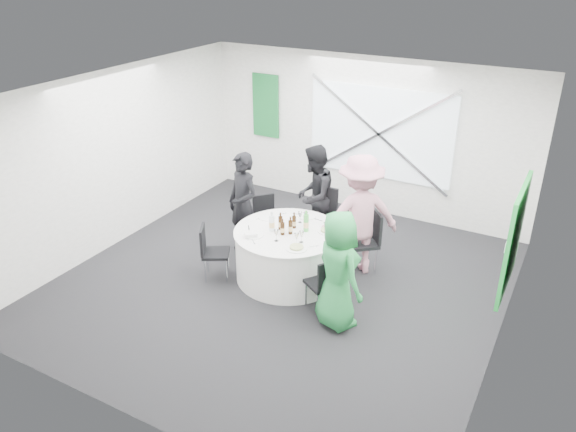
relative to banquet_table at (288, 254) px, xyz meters
The scene contains 48 objects.
floor 0.43m from the banquet_table, 90.00° to the right, with size 6.00×6.00×0.00m, color black.
ceiling 2.43m from the banquet_table, 90.00° to the right, with size 6.00×6.00×0.00m, color silver.
wall_back 2.98m from the banquet_table, 90.00° to the left, with size 6.00×6.00×0.00m, color silver.
wall_front 3.36m from the banquet_table, 90.00° to the right, with size 6.00×6.00×0.00m, color silver.
wall_left 3.17m from the banquet_table, behind, with size 6.00×6.00×0.00m, color silver.
wall_right 3.17m from the banquet_table, ahead, with size 6.00×6.00×0.00m, color silver.
window_panel 2.99m from the banquet_table, 83.80° to the left, with size 2.60×0.03×1.60m, color white.
window_brace_a 2.96m from the banquet_table, 83.71° to the left, with size 0.05×0.05×3.16m, color silver.
window_brace_b 2.96m from the banquet_table, 83.71° to the left, with size 0.05×0.05×3.16m, color silver.
green_banner 3.65m from the banquet_table, 126.03° to the left, with size 0.55×0.04×1.20m, color #125B30.
green_sign 3.08m from the banquet_table, ahead, with size 0.05×1.20×1.40m, color #1A9032.
banquet_table is the anchor object (origin of this frame).
chair_back 1.07m from the banquet_table, 88.73° to the left, with size 0.48×0.49×1.03m.
chair_back_left 1.11m from the banquet_table, 138.00° to the left, with size 0.53×0.53×0.83m.
chair_back_right 1.22m from the banquet_table, 39.24° to the left, with size 0.61×0.61×0.96m.
chair_front_right 1.02m from the banquet_table, 32.49° to the right, with size 0.52×0.52×0.83m.
chair_front_left 1.13m from the banquet_table, 150.39° to the right, with size 0.52×0.51×0.83m.
person_man_back_left 1.14m from the banquet_table, 160.30° to the left, with size 0.60×0.40×1.65m, color black.
person_man_back 1.25m from the banquet_table, 97.86° to the left, with size 0.81×0.44×1.67m, color black.
person_woman_pink 1.19m from the banquet_table, 39.69° to the left, with size 1.19×0.55×1.84m, color #C88195.
person_woman_green 1.35m from the banquet_table, 32.21° to the right, with size 0.77×0.50×1.59m, color #258741.
plate_back 0.68m from the banquet_table, 88.41° to the left, with size 0.28×0.28×0.01m.
plate_back_left 0.66m from the banquet_table, 154.76° to the left, with size 0.25×0.25×0.01m.
plate_back_right 0.67m from the banquet_table, 26.75° to the left, with size 0.25×0.25×0.04m.
plate_front_right 0.66m from the banquet_table, 48.71° to the right, with size 0.29×0.29×0.04m.
plate_front_left 0.63m from the banquet_table, 135.65° to the right, with size 0.26×0.26×0.01m.
napkin 0.69m from the banquet_table, 132.34° to the right, with size 0.17×0.11×0.05m, color silver.
beer_bottle_a 0.50m from the banquet_table, behind, with size 0.06×0.06×0.26m.
beer_bottle_b 0.49m from the banquet_table, 79.77° to the left, with size 0.06×0.06×0.24m.
beer_bottle_c 0.49m from the banquet_table, 38.25° to the right, with size 0.06×0.06×0.26m.
beer_bottle_d 0.49m from the banquet_table, 97.74° to the right, with size 0.06×0.06×0.24m.
green_water_bottle 0.57m from the banquet_table, 29.66° to the left, with size 0.08×0.08×0.32m.
clear_water_bottle 0.55m from the banquet_table, 155.77° to the right, with size 0.08×0.08×0.30m.
wine_glass_a 0.61m from the banquet_table, 89.55° to the right, with size 0.07×0.07×0.17m.
wine_glass_b 0.65m from the banquet_table, 44.46° to the right, with size 0.07×0.07×0.17m.
wine_glass_c 0.63m from the banquet_table, 75.28° to the left, with size 0.07×0.07×0.17m.
wine_glass_d 0.60m from the banquet_table, 86.35° to the left, with size 0.07×0.07×0.17m.
wine_glass_e 0.63m from the banquet_table, 32.38° to the right, with size 0.07×0.07×0.17m.
fork_a 0.69m from the banquet_table, 55.38° to the right, with size 0.01×0.15×0.01m, color silver.
knife_a 0.69m from the banquet_table, 23.98° to the right, with size 0.01×0.15×0.01m, color silver.
fork_b 0.69m from the banquet_table, 127.37° to the left, with size 0.01×0.15×0.01m, color silver.
knife_b 0.69m from the banquet_table, 163.32° to the left, with size 0.01×0.15×0.01m, color silver.
fork_c 0.69m from the banquet_table, 11.46° to the left, with size 0.01×0.15×0.01m, color silver.
knife_c 0.69m from the banquet_table, 49.74° to the left, with size 0.01×0.15×0.01m, color silver.
fork_d 0.69m from the banquet_table, 67.85° to the left, with size 0.01×0.15×0.01m, color silver.
knife_d 0.69m from the banquet_table, 106.05° to the left, with size 0.01×0.15×0.01m, color silver.
fork_e 0.69m from the banquet_table, 161.10° to the right, with size 0.01×0.15×0.01m, color silver.
knife_e 0.69m from the banquet_table, 117.09° to the right, with size 0.01×0.15×0.01m, color silver.
Camera 1 is at (3.44, -6.04, 4.43)m, focal length 35.00 mm.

